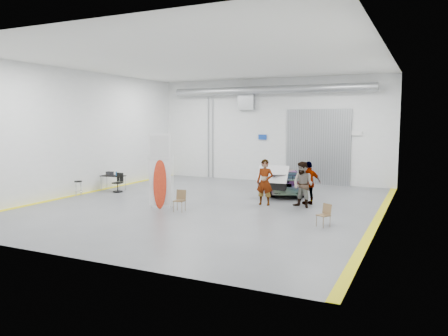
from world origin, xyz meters
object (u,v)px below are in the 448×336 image
at_px(sedan_car, 285,181).
at_px(folding_chair_near, 180,205).
at_px(folding_chair_far, 323,220).
at_px(person_b, 303,185).
at_px(work_table, 112,175).
at_px(office_chair, 118,184).
at_px(person_a, 265,182).
at_px(surfboard_display, 158,176).
at_px(shop_stool, 78,189).
at_px(person_c, 309,183).

relative_size(sedan_car, folding_chair_near, 4.95).
height_order(folding_chair_near, folding_chair_far, folding_chair_near).
distance_m(person_b, work_table, 10.07).
xyz_separation_m(person_b, office_chair, (-9.42, -0.07, -0.54)).
height_order(person_a, folding_chair_near, person_a).
relative_size(surfboard_display, folding_chair_near, 3.83).
relative_size(person_a, person_b, 1.03).
bearing_deg(person_b, shop_stool, -150.93).
height_order(person_a, surfboard_display, surfboard_display).
bearing_deg(sedan_car, office_chair, 1.24).
bearing_deg(folding_chair_near, person_a, 38.96).
distance_m(surfboard_display, folding_chair_near, 1.55).
xyz_separation_m(work_table, office_chair, (0.65, -0.32, -0.35)).
height_order(work_table, office_chair, work_table).
xyz_separation_m(sedan_car, person_a, (0.13, -3.29, 0.37)).
xyz_separation_m(folding_chair_far, work_table, (-11.57, 3.17, 0.52)).
bearing_deg(person_b, person_a, -156.38).
bearing_deg(office_chair, person_b, 2.84).
relative_size(person_b, folding_chair_near, 2.25).
bearing_deg(person_c, work_table, -37.75).
distance_m(person_c, shop_stool, 10.70).
height_order(surfboard_display, folding_chair_far, surfboard_display).
bearing_deg(person_a, person_b, 1.09).
xyz_separation_m(folding_chair_near, office_chair, (-5.24, 2.78, 0.15)).
height_order(person_b, folding_chair_far, person_b).
distance_m(person_a, surfboard_display, 4.49).
bearing_deg(office_chair, shop_stool, -113.19).
distance_m(person_b, folding_chair_near, 5.11).
distance_m(person_c, office_chair, 9.52).
xyz_separation_m(sedan_car, person_b, (1.74, -3.15, 0.34)).
bearing_deg(work_table, person_b, -1.42).
bearing_deg(surfboard_display, person_c, 10.84).
xyz_separation_m(sedan_car, shop_stool, (-8.56, -5.06, -0.24)).
distance_m(folding_chair_far, shop_stool, 11.84).
bearing_deg(folding_chair_near, sedan_car, 60.32).
height_order(person_a, folding_chair_far, person_a).
xyz_separation_m(person_a, person_c, (1.66, 0.89, -0.05)).
distance_m(sedan_car, folding_chair_far, 6.88).
xyz_separation_m(person_b, shop_stool, (-10.30, -1.91, -0.59)).
xyz_separation_m(surfboard_display, folding_chair_far, (6.81, -0.25, -1.07)).
height_order(person_b, folding_chair_near, person_b).
xyz_separation_m(person_c, surfboard_display, (-5.36, -3.42, 0.39)).
bearing_deg(work_table, office_chair, -26.30).
bearing_deg(sedan_car, folding_chair_far, 96.58).
xyz_separation_m(person_c, shop_stool, (-10.35, -2.66, -0.56)).
xyz_separation_m(shop_stool, work_table, (0.23, 2.16, 0.40)).
relative_size(sedan_car, person_c, 2.26).
relative_size(surfboard_display, work_table, 2.56).
bearing_deg(folding_chair_far, person_b, 148.64).
bearing_deg(person_a, work_table, 173.36).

